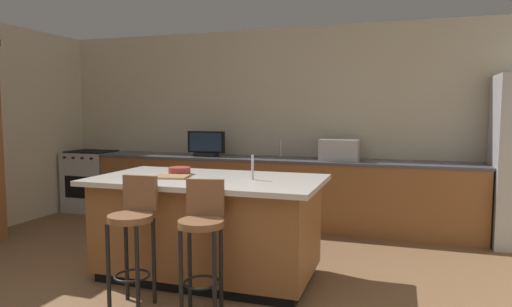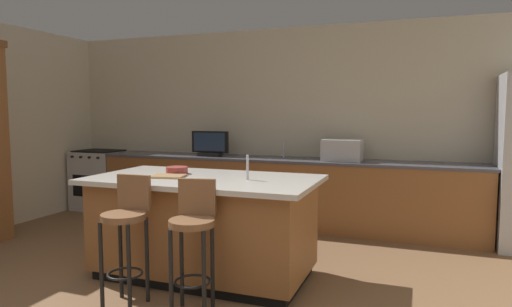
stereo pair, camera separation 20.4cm
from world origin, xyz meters
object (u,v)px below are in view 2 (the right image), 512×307
bar_stool_left (126,228)px  cutting_board (168,176)px  kitchen_island (204,226)px  fruit_bowl (177,170)px  tv_monitor (210,145)px  bar_stool_right (193,234)px  tv_remote (172,172)px  range_oven (100,180)px  microwave (342,150)px

bar_stool_left → cutting_board: bearing=89.8°
kitchen_island → cutting_board: bearing=-159.7°
cutting_board → fruit_bowl: bearing=99.2°
tv_monitor → bar_stool_right: tv_monitor is taller
kitchen_island → tv_remote: size_ratio=12.14×
bar_stool_left → bar_stool_right: (0.56, 0.05, -0.01)m
range_oven → tv_monitor: 2.02m
bar_stool_right → cutting_board: size_ratio=3.34×
range_oven → bar_stool_left: bearing=-47.4°
bar_stool_right → tv_remote: (-0.69, 0.85, 0.32)m
bar_stool_left → tv_remote: bearing=96.1°
tv_remote → cutting_board: size_ratio=0.57×
bar_stool_left → fruit_bowl: bearing=91.7°
kitchen_island → bar_stool_left: bar_stool_left is taller
kitchen_island → cutting_board: 0.56m
tv_monitor → tv_remote: (0.48, -1.81, -0.13)m
kitchen_island → microwave: microwave is taller
bar_stool_left → tv_remote: size_ratio=5.96×
fruit_bowl → tv_remote: bearing=161.2°
fruit_bowl → bar_stool_right: bearing=-53.2°
kitchen_island → range_oven: same height
fruit_bowl → tv_remote: (-0.07, 0.02, -0.02)m
kitchen_island → tv_monitor: tv_monitor is taller
kitchen_island → microwave: (0.92, 2.00, 0.56)m
microwave → tv_monitor: size_ratio=0.89×
kitchen_island → bar_stool_left: (-0.29, -0.76, 0.14)m
kitchen_island → microwave: bearing=65.2°
bar_stool_right → fruit_bowl: size_ratio=4.82×
microwave → bar_stool_right: 2.82m
microwave → tv_remote: (-1.33, -1.86, -0.10)m
range_oven → tv_remote: tv_remote is taller
range_oven → tv_monitor: (1.93, -0.05, 0.60)m
bar_stool_left → fruit_bowl: bar_stool_left is taller
kitchen_island → tv_monitor: 2.22m
microwave → cutting_board: size_ratio=1.60×
kitchen_island → microwave: size_ratio=4.30×
kitchen_island → tv_monitor: bearing=114.6°
kitchen_island → microwave: 2.27m
bar_stool_right → tv_remote: bar_stool_right is taller
microwave → bar_stool_left: (-1.21, -2.76, -0.42)m
range_oven → fruit_bowl: (2.48, -1.88, 0.50)m
range_oven → kitchen_island: bearing=-35.2°
kitchen_island → fruit_bowl: fruit_bowl is taller
tv_monitor → bar_stool_left: 2.81m
range_oven → cutting_board: size_ratio=3.06×
bar_stool_right → bar_stool_left: bearing=173.4°
tv_monitor → microwave: bearing=1.6°
fruit_bowl → tv_remote: 0.08m
tv_monitor → bar_stool_left: tv_monitor is taller
bar_stool_left → bar_stool_right: bar_stool_left is taller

